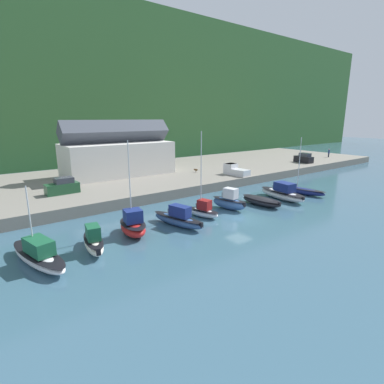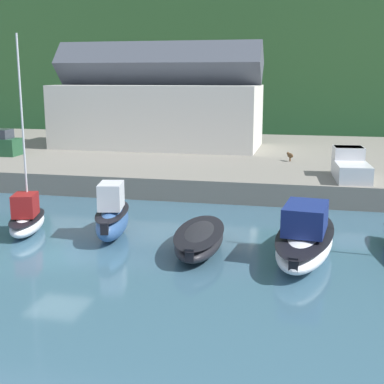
{
  "view_description": "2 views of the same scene",
  "coord_description": "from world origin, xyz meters",
  "views": [
    {
      "loc": [
        -24.26,
        -22.99,
        11.37
      ],
      "look_at": [
        -1.09,
        7.71,
        1.77
      ],
      "focal_mm": 28.0,
      "sensor_mm": 36.0,
      "label": 1
    },
    {
      "loc": [
        10.92,
        -21.02,
        7.89
      ],
      "look_at": [
        4.63,
        7.49,
        1.54
      ],
      "focal_mm": 50.0,
      "sensor_mm": 36.0,
      "label": 2
    }
  ],
  "objects": [
    {
      "name": "moored_boat_0",
      "position": [
        -20.86,
        1.77,
        0.79
      ],
      "size": [
        3.76,
        8.23,
        6.31
      ],
      "rotation": [
        0.0,
        0.0,
        0.23
      ],
      "color": "silver",
      "rests_on": "ground_plane"
    },
    {
      "name": "moored_boat_7",
      "position": [
        10.94,
        2.21,
        0.9
      ],
      "size": [
        3.24,
        8.03,
        2.48
      ],
      "rotation": [
        0.0,
        0.0,
        -0.11
      ],
      "color": "white",
      "rests_on": "ground_plane"
    },
    {
      "name": "moored_boat_8",
      "position": [
        15.65,
        2.39,
        0.57
      ],
      "size": [
        2.97,
        7.69,
        8.56
      ],
      "rotation": [
        0.0,
        0.0,
        0.2
      ],
      "color": "navy",
      "rests_on": "ground_plane"
    },
    {
      "name": "quay_promenade",
      "position": [
        0.0,
        25.52,
        0.72
      ],
      "size": [
        119.23,
        28.47,
        1.44
      ],
      "color": "gray",
      "rests_on": "ground_plane"
    },
    {
      "name": "person_on_quay",
      "position": [
        50.18,
        17.22,
        2.54
      ],
      "size": [
        0.4,
        0.4,
        2.14
      ],
      "color": "#232838",
      "rests_on": "quay_promenade"
    },
    {
      "name": "ground_plane",
      "position": [
        0.0,
        0.0,
        0.0
      ],
      "size": [
        320.0,
        320.0,
        0.0
      ],
      "primitive_type": "plane",
      "color": "#385B70"
    },
    {
      "name": "moored_boat_1",
      "position": [
        -16.49,
        1.62,
        0.85
      ],
      "size": [
        2.32,
        5.22,
        2.37
      ],
      "rotation": [
        0.0,
        0.0,
        -0.17
      ],
      "color": "white",
      "rests_on": "ground_plane"
    },
    {
      "name": "moored_boat_5",
      "position": [
        1.48,
        3.29,
        1.03
      ],
      "size": [
        2.46,
        5.06,
        2.78
      ],
      "rotation": [
        0.0,
        0.0,
        0.2
      ],
      "color": "#33568E",
      "rests_on": "ground_plane"
    },
    {
      "name": "pickup_truck_0",
      "position": [
        13.54,
        14.45,
        2.26
      ],
      "size": [
        2.32,
        4.87,
        1.9
      ],
      "rotation": [
        0.0,
        0.0,
        0.08
      ],
      "color": "silver",
      "rests_on": "quay_promenade"
    },
    {
      "name": "hillside_backdrop",
      "position": [
        0.0,
        83.12,
        19.5
      ],
      "size": [
        240.0,
        68.0,
        39.0
      ],
      "color": "#386633",
      "rests_on": "ground_plane"
    },
    {
      "name": "moored_boat_2",
      "position": [
        -12.08,
        2.88,
        0.99
      ],
      "size": [
        3.07,
        4.93,
        9.3
      ],
      "rotation": [
        0.0,
        0.0,
        -0.18
      ],
      "color": "red",
      "rests_on": "ground_plane"
    },
    {
      "name": "moored_boat_3",
      "position": [
        -7.07,
        2.23,
        0.83
      ],
      "size": [
        3.14,
        6.96,
        2.31
      ],
      "rotation": [
        0.0,
        0.0,
        0.25
      ],
      "color": "#33568E",
      "rests_on": "ground_plane"
    },
    {
      "name": "moored_boat_4",
      "position": [
        -3.03,
        2.95,
        0.78
      ],
      "size": [
        2.57,
        4.47,
        9.92
      ],
      "rotation": [
        0.0,
        0.0,
        0.27
      ],
      "color": "white",
      "rests_on": "ground_plane"
    },
    {
      "name": "dog_on_quay",
      "position": [
        9.5,
        20.57,
        1.9
      ],
      "size": [
        0.66,
        0.84,
        0.68
      ],
      "rotation": [
        0.0,
        0.0,
        0.53
      ],
      "color": "brown",
      "rests_on": "quay_promenade"
    },
    {
      "name": "harbor_clubhouse",
      "position": [
        -2.88,
        26.93,
        4.94
      ],
      "size": [
        18.91,
        8.3,
        9.56
      ],
      "color": "silver",
      "rests_on": "quay_promenade"
    },
    {
      "name": "moored_boat_6",
      "position": [
        6.19,
        2.03,
        0.57
      ],
      "size": [
        2.53,
        6.1,
        1.06
      ],
      "rotation": [
        0.0,
        0.0,
        0.06
      ],
      "color": "black",
      "rests_on": "ground_plane"
    },
    {
      "name": "parked_car_1",
      "position": [
        -14.61,
        18.56,
        2.36
      ],
      "size": [
        4.28,
        1.99,
        2.16
      ],
      "rotation": [
        0.0,
        0.0,
        1.62
      ],
      "color": "#1E4C2D",
      "rests_on": "quay_promenade"
    },
    {
      "name": "parked_car_2",
      "position": [
        36.65,
        15.65,
        2.36
      ],
      "size": [
        2.26,
        4.38,
        2.16
      ],
      "rotation": [
        0.0,
        0.0,
        -0.11
      ],
      "color": "black",
      "rests_on": "quay_promenade"
    }
  ]
}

